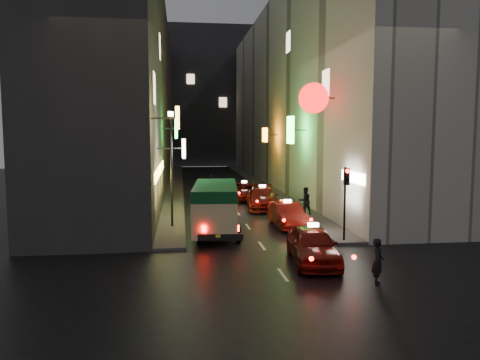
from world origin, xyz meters
name	(u,v)px	position (x,y,z in m)	size (l,w,h in m)	color
ground	(313,317)	(0.00, 0.00, 0.00)	(120.00, 120.00, 0.00)	black
building_left	(135,94)	(-8.00, 33.99, 9.00)	(7.57, 52.00, 18.00)	#373432
building_right	(297,95)	(8.00, 34.00, 9.00)	(8.06, 52.00, 18.00)	beige
building_far	(202,98)	(0.00, 66.00, 11.00)	(30.00, 10.00, 22.00)	#303035
sidewalk_left	(175,185)	(-4.25, 34.00, 0.07)	(1.50, 52.00, 0.15)	#4A4845
sidewalk_right	(260,184)	(4.25, 34.00, 0.07)	(1.50, 52.00, 0.15)	#4A4845
minibus	(215,203)	(-1.95, 11.21, 1.65)	(2.68, 6.25, 2.61)	#CFBF81
taxi_near	(313,242)	(1.53, 5.36, 0.87)	(2.74, 5.64, 1.91)	#65110B
taxi_second	(287,213)	(2.17, 12.67, 0.80)	(2.17, 5.09, 1.78)	#65110B
taxi_third	(262,196)	(1.88, 19.05, 0.88)	(2.78, 5.72, 1.93)	#65110B
taxi_far	(244,190)	(1.27, 23.85, 0.77)	(2.53, 5.03, 1.71)	#65110B
pedestrian_crossing	(378,258)	(3.02, 2.53, 0.92)	(0.60, 0.39, 1.83)	black
pedestrian_sidewalk	(305,199)	(3.99, 15.66, 1.13)	(0.73, 0.46, 1.95)	black
traffic_light	(346,187)	(4.00, 8.47, 2.69)	(0.26, 0.43, 3.50)	black
lamp_post	(171,161)	(-4.20, 13.00, 3.72)	(0.28, 0.28, 6.22)	black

